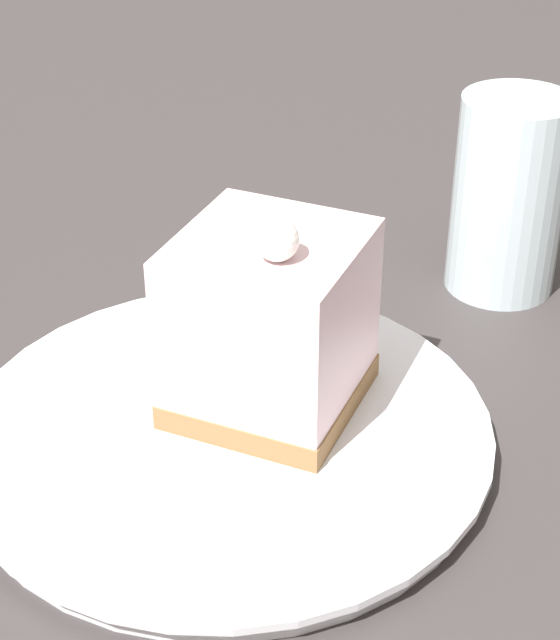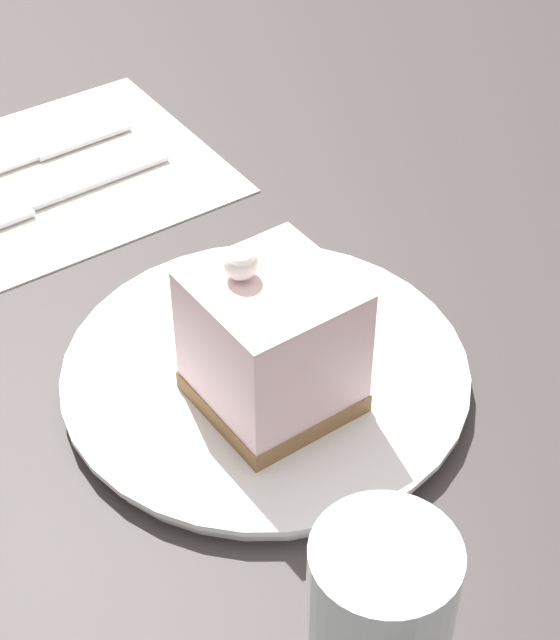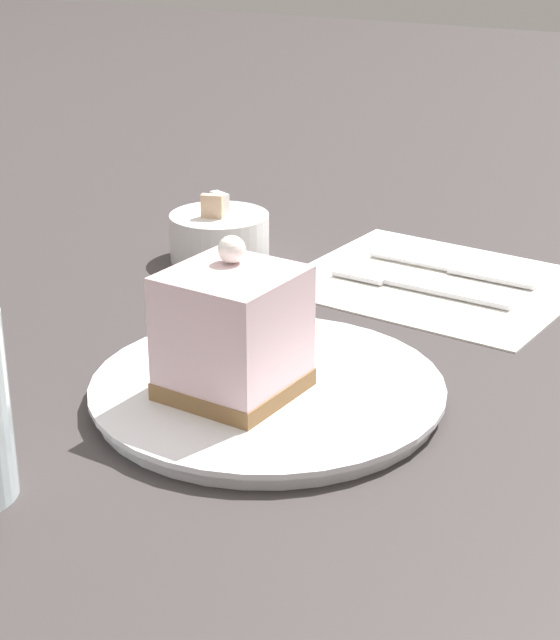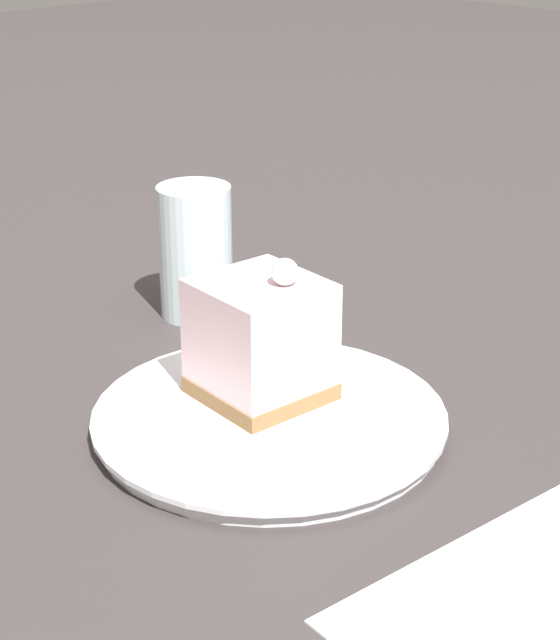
% 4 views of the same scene
% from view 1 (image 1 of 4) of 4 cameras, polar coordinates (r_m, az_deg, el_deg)
% --- Properties ---
extents(ground_plane, '(4.00, 4.00, 0.00)m').
position_cam_1_polar(ground_plane, '(0.50, -2.81, -6.72)').
color(ground_plane, '#383333').
extents(plate, '(0.24, 0.24, 0.01)m').
position_cam_1_polar(plate, '(0.49, -2.74, -6.41)').
color(plate, white).
rests_on(plate, ground_plane).
extents(cake_slice, '(0.09, 0.09, 0.10)m').
position_cam_1_polar(cake_slice, '(0.48, -0.56, -0.19)').
color(cake_slice, olive).
rests_on(cake_slice, plate).
extents(drinking_glass, '(0.06, 0.06, 0.11)m').
position_cam_1_polar(drinking_glass, '(0.61, 12.08, 6.50)').
color(drinking_glass, silver).
rests_on(drinking_glass, ground_plane).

